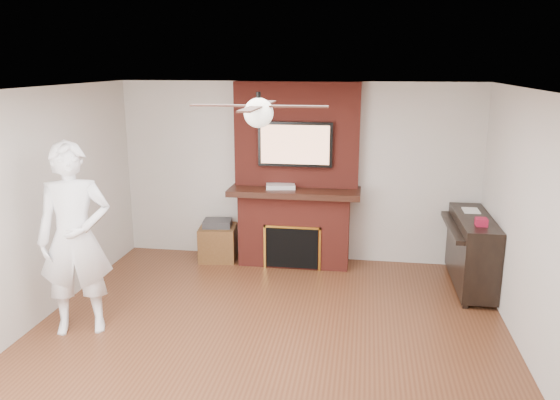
% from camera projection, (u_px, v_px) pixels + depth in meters
% --- Properties ---
extents(room_shell, '(5.36, 5.86, 2.86)m').
position_uv_depth(room_shell, '(260.00, 230.00, 5.00)').
color(room_shell, '#512B18').
rests_on(room_shell, ground).
extents(fireplace, '(1.78, 0.64, 2.50)m').
position_uv_depth(fireplace, '(295.00, 193.00, 7.50)').
color(fireplace, maroon).
rests_on(fireplace, ground).
extents(tv, '(1.00, 0.08, 0.60)m').
position_uv_depth(tv, '(295.00, 144.00, 7.29)').
color(tv, black).
rests_on(tv, fireplace).
extents(ceiling_fan, '(1.21, 1.21, 0.31)m').
position_uv_depth(ceiling_fan, '(259.00, 112.00, 4.74)').
color(ceiling_fan, black).
rests_on(ceiling_fan, room_shell).
extents(person, '(0.86, 0.72, 2.00)m').
position_uv_depth(person, '(75.00, 239.00, 5.54)').
color(person, white).
rests_on(person, ground).
extents(side_table, '(0.56, 0.56, 0.58)m').
position_uv_depth(side_table, '(218.00, 241.00, 7.79)').
color(side_table, '#543318').
rests_on(side_table, ground).
extents(piano, '(0.52, 1.40, 1.00)m').
position_uv_depth(piano, '(471.00, 250.00, 6.76)').
color(piano, black).
rests_on(piano, ground).
extents(cable_box, '(0.42, 0.29, 0.06)m').
position_uv_depth(cable_box, '(281.00, 186.00, 7.41)').
color(cable_box, silver).
rests_on(cable_box, fireplace).
extents(candle_orange, '(0.07, 0.07, 0.11)m').
position_uv_depth(candle_orange, '(288.00, 262.00, 7.56)').
color(candle_orange, orange).
rests_on(candle_orange, ground).
extents(candle_green, '(0.07, 0.07, 0.09)m').
position_uv_depth(candle_green, '(293.00, 264.00, 7.53)').
color(candle_green, '#4C8836').
rests_on(candle_green, ground).
extents(candle_blue, '(0.06, 0.06, 0.09)m').
position_uv_depth(candle_blue, '(311.00, 265.00, 7.49)').
color(candle_blue, '#326397').
rests_on(candle_blue, ground).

